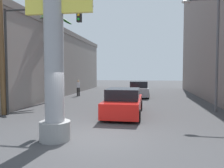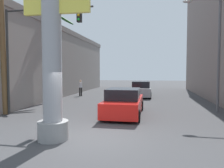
{
  "view_description": "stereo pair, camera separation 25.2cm",
  "coord_description": "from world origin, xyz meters",
  "px_view_note": "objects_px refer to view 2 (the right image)",
  "views": [
    {
      "loc": [
        1.96,
        -7.95,
        2.52
      ],
      "look_at": [
        0.0,
        3.72,
        1.84
      ],
      "focal_mm": 35.0,
      "sensor_mm": 36.0,
      "label": 1
    },
    {
      "loc": [
        2.21,
        -7.9,
        2.52
      ],
      "look_at": [
        0.0,
        3.72,
        1.84
      ],
      "focal_mm": 35.0,
      "sensor_mm": 36.0,
      "label": 2
    }
  ],
  "objects_px": {
    "neon_sign_pole": "(52,21)",
    "palm_tree_near_left": "(2,18)",
    "street_lamp": "(213,43)",
    "pedestrian_far_left": "(81,87)",
    "palm_tree_mid_left": "(55,40)",
    "car_far": "(141,89)",
    "traffic_light_mast": "(32,40)",
    "car_lead": "(124,103)"
  },
  "relations": [
    {
      "from": "pedestrian_far_left",
      "to": "palm_tree_mid_left",
      "type": "bearing_deg",
      "value": -102.6
    },
    {
      "from": "street_lamp",
      "to": "car_far",
      "type": "bearing_deg",
      "value": 123.14
    },
    {
      "from": "street_lamp",
      "to": "traffic_light_mast",
      "type": "height_order",
      "value": "street_lamp"
    },
    {
      "from": "traffic_light_mast",
      "to": "car_lead",
      "type": "height_order",
      "value": "traffic_light_mast"
    },
    {
      "from": "palm_tree_mid_left",
      "to": "palm_tree_near_left",
      "type": "height_order",
      "value": "palm_tree_near_left"
    },
    {
      "from": "neon_sign_pole",
      "to": "street_lamp",
      "type": "bearing_deg",
      "value": 44.33
    },
    {
      "from": "traffic_light_mast",
      "to": "pedestrian_far_left",
      "type": "relative_size",
      "value": 3.67
    },
    {
      "from": "palm_tree_mid_left",
      "to": "pedestrian_far_left",
      "type": "bearing_deg",
      "value": 77.4
    },
    {
      "from": "palm_tree_near_left",
      "to": "pedestrian_far_left",
      "type": "xyz_separation_m",
      "value": [
        1.21,
        10.06,
        -4.64
      ]
    },
    {
      "from": "palm_tree_near_left",
      "to": "pedestrian_far_left",
      "type": "relative_size",
      "value": 5.5
    },
    {
      "from": "street_lamp",
      "to": "palm_tree_near_left",
      "type": "relative_size",
      "value": 0.78
    },
    {
      "from": "neon_sign_pole",
      "to": "palm_tree_near_left",
      "type": "height_order",
      "value": "neon_sign_pole"
    },
    {
      "from": "neon_sign_pole",
      "to": "palm_tree_near_left",
      "type": "bearing_deg",
      "value": 141.79
    },
    {
      "from": "traffic_light_mast",
      "to": "palm_tree_mid_left",
      "type": "xyz_separation_m",
      "value": [
        -1.46,
        6.03,
        0.91
      ]
    },
    {
      "from": "traffic_light_mast",
      "to": "car_lead",
      "type": "bearing_deg",
      "value": 11.98
    },
    {
      "from": "street_lamp",
      "to": "pedestrian_far_left",
      "type": "bearing_deg",
      "value": 147.78
    },
    {
      "from": "neon_sign_pole",
      "to": "palm_tree_near_left",
      "type": "distance_m",
      "value": 6.43
    },
    {
      "from": "palm_tree_near_left",
      "to": "traffic_light_mast",
      "type": "bearing_deg",
      "value": 3.03
    },
    {
      "from": "car_lead",
      "to": "palm_tree_near_left",
      "type": "bearing_deg",
      "value": -170.31
    },
    {
      "from": "pedestrian_far_left",
      "to": "neon_sign_pole",
      "type": "bearing_deg",
      "value": -75.0
    },
    {
      "from": "street_lamp",
      "to": "pedestrian_far_left",
      "type": "height_order",
      "value": "street_lamp"
    },
    {
      "from": "traffic_light_mast",
      "to": "palm_tree_near_left",
      "type": "xyz_separation_m",
      "value": [
        -1.79,
        -0.09,
        1.33
      ]
    },
    {
      "from": "neon_sign_pole",
      "to": "car_far",
      "type": "bearing_deg",
      "value": 80.69
    },
    {
      "from": "car_far",
      "to": "pedestrian_far_left",
      "type": "xyz_separation_m",
      "value": [
        -6.11,
        -0.52,
        0.24
      ]
    },
    {
      "from": "neon_sign_pole",
      "to": "street_lamp",
      "type": "xyz_separation_m",
      "value": [
        7.22,
        7.05,
        -0.06
      ]
    },
    {
      "from": "neon_sign_pole",
      "to": "car_lead",
      "type": "distance_m",
      "value": 6.55
    },
    {
      "from": "neon_sign_pole",
      "to": "traffic_light_mast",
      "type": "xyz_separation_m",
      "value": [
        -3.16,
        3.99,
        -0.06
      ]
    },
    {
      "from": "neon_sign_pole",
      "to": "car_far",
      "type": "height_order",
      "value": "neon_sign_pole"
    },
    {
      "from": "car_far",
      "to": "palm_tree_near_left",
      "type": "height_order",
      "value": "palm_tree_near_left"
    },
    {
      "from": "traffic_light_mast",
      "to": "palm_tree_mid_left",
      "type": "relative_size",
      "value": 0.82
    },
    {
      "from": "car_far",
      "to": "street_lamp",
      "type": "bearing_deg",
      "value": -56.86
    },
    {
      "from": "neon_sign_pole",
      "to": "car_far",
      "type": "xyz_separation_m",
      "value": [
        2.37,
        14.48,
        -3.62
      ]
    },
    {
      "from": "traffic_light_mast",
      "to": "pedestrian_far_left",
      "type": "bearing_deg",
      "value": 93.33
    },
    {
      "from": "neon_sign_pole",
      "to": "palm_tree_mid_left",
      "type": "relative_size",
      "value": 1.27
    },
    {
      "from": "car_lead",
      "to": "palm_tree_mid_left",
      "type": "relative_size",
      "value": 0.66
    },
    {
      "from": "car_lead",
      "to": "palm_tree_near_left",
      "type": "height_order",
      "value": "palm_tree_near_left"
    },
    {
      "from": "car_lead",
      "to": "pedestrian_far_left",
      "type": "height_order",
      "value": "pedestrian_far_left"
    },
    {
      "from": "neon_sign_pole",
      "to": "car_far",
      "type": "distance_m",
      "value": 15.11
    },
    {
      "from": "palm_tree_mid_left",
      "to": "palm_tree_near_left",
      "type": "relative_size",
      "value": 0.82
    },
    {
      "from": "neon_sign_pole",
      "to": "traffic_light_mast",
      "type": "bearing_deg",
      "value": 128.36
    },
    {
      "from": "neon_sign_pole",
      "to": "car_lead",
      "type": "xyz_separation_m",
      "value": [
        1.95,
        5.08,
        -3.65
      ]
    },
    {
      "from": "street_lamp",
      "to": "car_lead",
      "type": "relative_size",
      "value": 1.44
    }
  ]
}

